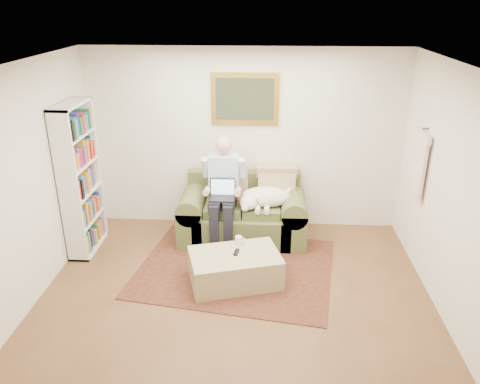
# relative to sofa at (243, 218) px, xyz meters

# --- Properties ---
(room_shell) EXTENTS (4.51, 5.00, 2.61)m
(room_shell) POSITION_rel_sofa_xyz_m (-0.01, -1.67, 1.00)
(room_shell) COLOR brown
(room_shell) RESTS_ON ground
(rug) EXTENTS (2.67, 2.27, 0.01)m
(rug) POSITION_rel_sofa_xyz_m (-0.05, -0.84, -0.30)
(rug) COLOR #301D13
(rug) RESTS_ON room_shell
(sofa) EXTENTS (1.76, 0.89, 1.06)m
(sofa) POSITION_rel_sofa_xyz_m (0.00, 0.00, 0.00)
(sofa) COLOR #5C6435
(sofa) RESTS_ON room_shell
(seated_man) EXTENTS (0.58, 0.83, 1.48)m
(seated_man) POSITION_rel_sofa_xyz_m (-0.26, -0.16, 0.44)
(seated_man) COLOR #8CBDD8
(seated_man) RESTS_ON sofa
(laptop) EXTENTS (0.34, 0.27, 0.25)m
(laptop) POSITION_rel_sofa_xyz_m (-0.26, -0.23, 0.47)
(laptop) COLOR black
(laptop) RESTS_ON seated_man
(sleeping_dog) EXTENTS (0.72, 0.46, 0.27)m
(sleeping_dog) POSITION_rel_sofa_xyz_m (0.32, -0.09, 0.37)
(sleeping_dog) COLOR white
(sleeping_dog) RESTS_ON sofa
(ottoman) EXTENTS (1.20, 0.94, 0.38)m
(ottoman) POSITION_rel_sofa_xyz_m (-0.03, -1.16, -0.11)
(ottoman) COLOR tan
(ottoman) RESTS_ON room_shell
(coffee_mug) EXTENTS (0.08, 0.08, 0.10)m
(coffee_mug) POSITION_rel_sofa_xyz_m (-0.01, -0.90, 0.13)
(coffee_mug) COLOR white
(coffee_mug) RESTS_ON ottoman
(tv_remote) EXTENTS (0.07, 0.16, 0.02)m
(tv_remote) POSITION_rel_sofa_xyz_m (-0.02, -1.13, 0.09)
(tv_remote) COLOR black
(tv_remote) RESTS_ON ottoman
(bookshelf) EXTENTS (0.28, 0.80, 2.00)m
(bookshelf) POSITION_rel_sofa_xyz_m (-2.11, -0.42, 0.70)
(bookshelf) COLOR white
(bookshelf) RESTS_ON room_shell
(wall_mirror) EXTENTS (0.94, 0.04, 0.72)m
(wall_mirror) POSITION_rel_sofa_xyz_m (-0.00, 0.45, 1.60)
(wall_mirror) COLOR gold
(wall_mirror) RESTS_ON room_shell
(hanging_shirt) EXTENTS (0.06, 0.52, 0.90)m
(hanging_shirt) POSITION_rel_sofa_xyz_m (2.18, -0.42, 1.05)
(hanging_shirt) COLOR #FED2D6
(hanging_shirt) RESTS_ON room_shell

